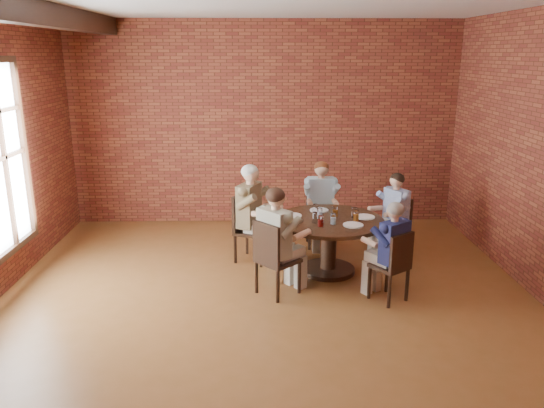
{
  "coord_description": "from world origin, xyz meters",
  "views": [
    {
      "loc": [
        -0.08,
        -5.46,
        2.86
      ],
      "look_at": [
        0.07,
        1.0,
        1.01
      ],
      "focal_mm": 35.0,
      "sensor_mm": 36.0,
      "label": 1
    }
  ],
  "objects_px": {
    "diner_c": "(253,214)",
    "chair_e": "(394,264)",
    "diner_a": "(393,216)",
    "diner_e": "(390,252)",
    "diner_b": "(321,205)",
    "chair_d": "(273,256)",
    "chair_b": "(320,213)",
    "chair_c": "(247,225)",
    "chair_a": "(396,224)",
    "diner_d": "(278,242)",
    "smartphone": "(355,225)",
    "dining_table": "(329,235)"
  },
  "relations": [
    {
      "from": "chair_c",
      "to": "diner_e",
      "type": "bearing_deg",
      "value": -104.53
    },
    {
      "from": "chair_b",
      "to": "chair_c",
      "type": "relative_size",
      "value": 0.95
    },
    {
      "from": "dining_table",
      "to": "chair_c",
      "type": "bearing_deg",
      "value": 156.44
    },
    {
      "from": "chair_c",
      "to": "chair_d",
      "type": "height_order",
      "value": "chair_c"
    },
    {
      "from": "chair_c",
      "to": "diner_d",
      "type": "height_order",
      "value": "diner_d"
    },
    {
      "from": "chair_b",
      "to": "chair_c",
      "type": "height_order",
      "value": "chair_c"
    },
    {
      "from": "dining_table",
      "to": "chair_e",
      "type": "xyz_separation_m",
      "value": [
        0.65,
        -0.92,
        -0.05
      ]
    },
    {
      "from": "diner_a",
      "to": "smartphone",
      "type": "height_order",
      "value": "diner_a"
    },
    {
      "from": "dining_table",
      "to": "diner_c",
      "type": "height_order",
      "value": "diner_c"
    },
    {
      "from": "chair_d",
      "to": "smartphone",
      "type": "distance_m",
      "value": 1.16
    },
    {
      "from": "diner_c",
      "to": "chair_d",
      "type": "relative_size",
      "value": 1.47
    },
    {
      "from": "diner_c",
      "to": "smartphone",
      "type": "height_order",
      "value": "diner_c"
    },
    {
      "from": "chair_a",
      "to": "chair_c",
      "type": "relative_size",
      "value": 0.92
    },
    {
      "from": "diner_a",
      "to": "diner_d",
      "type": "bearing_deg",
      "value": -83.23
    },
    {
      "from": "dining_table",
      "to": "chair_a",
      "type": "bearing_deg",
      "value": 27.88
    },
    {
      "from": "diner_b",
      "to": "chair_e",
      "type": "relative_size",
      "value": 1.49
    },
    {
      "from": "chair_b",
      "to": "diner_d",
      "type": "height_order",
      "value": "diner_d"
    },
    {
      "from": "chair_c",
      "to": "diner_c",
      "type": "height_order",
      "value": "diner_c"
    },
    {
      "from": "chair_a",
      "to": "diner_d",
      "type": "distance_m",
      "value": 2.12
    },
    {
      "from": "dining_table",
      "to": "chair_b",
      "type": "distance_m",
      "value": 1.11
    },
    {
      "from": "dining_table",
      "to": "smartphone",
      "type": "relative_size",
      "value": 10.85
    },
    {
      "from": "diner_a",
      "to": "chair_e",
      "type": "bearing_deg",
      "value": -40.69
    },
    {
      "from": "diner_a",
      "to": "diner_e",
      "type": "xyz_separation_m",
      "value": [
        -0.37,
        -1.37,
        -0.01
      ]
    },
    {
      "from": "diner_e",
      "to": "chair_b",
      "type": "bearing_deg",
      "value": -108.18
    },
    {
      "from": "chair_b",
      "to": "diner_e",
      "type": "relative_size",
      "value": 0.76
    },
    {
      "from": "dining_table",
      "to": "chair_c",
      "type": "distance_m",
      "value": 1.2
    },
    {
      "from": "diner_d",
      "to": "smartphone",
      "type": "xyz_separation_m",
      "value": [
        0.99,
        0.36,
        0.08
      ]
    },
    {
      "from": "diner_c",
      "to": "chair_e",
      "type": "relative_size",
      "value": 1.58
    },
    {
      "from": "diner_b",
      "to": "chair_d",
      "type": "bearing_deg",
      "value": -113.93
    },
    {
      "from": "diner_c",
      "to": "chair_b",
      "type": "bearing_deg",
      "value": -33.24
    },
    {
      "from": "chair_c",
      "to": "chair_d",
      "type": "bearing_deg",
      "value": -140.94
    },
    {
      "from": "chair_a",
      "to": "chair_c",
      "type": "bearing_deg",
      "value": -115.96
    },
    {
      "from": "chair_d",
      "to": "diner_a",
      "type": "bearing_deg",
      "value": -97.51
    },
    {
      "from": "diner_a",
      "to": "chair_d",
      "type": "height_order",
      "value": "diner_a"
    },
    {
      "from": "diner_e",
      "to": "smartphone",
      "type": "height_order",
      "value": "diner_e"
    },
    {
      "from": "diner_d",
      "to": "chair_e",
      "type": "relative_size",
      "value": 1.54
    },
    {
      "from": "diner_b",
      "to": "smartphone",
      "type": "relative_size",
      "value": 9.87
    },
    {
      "from": "diner_b",
      "to": "diner_c",
      "type": "distance_m",
      "value": 1.17
    },
    {
      "from": "chair_b",
      "to": "diner_b",
      "type": "xyz_separation_m",
      "value": [
        -0.0,
        -0.08,
        0.15
      ]
    },
    {
      "from": "dining_table",
      "to": "chair_e",
      "type": "distance_m",
      "value": 1.12
    },
    {
      "from": "chair_b",
      "to": "diner_d",
      "type": "xyz_separation_m",
      "value": [
        -0.71,
        -1.75,
        0.17
      ]
    },
    {
      "from": "chair_d",
      "to": "chair_c",
      "type": "bearing_deg",
      "value": -26.98
    },
    {
      "from": "chair_a",
      "to": "chair_d",
      "type": "relative_size",
      "value": 0.94
    },
    {
      "from": "chair_a",
      "to": "diner_e",
      "type": "xyz_separation_m",
      "value": [
        -0.43,
        -1.41,
        0.13
      ]
    },
    {
      "from": "diner_c",
      "to": "smartphone",
      "type": "bearing_deg",
      "value": -95.9
    },
    {
      "from": "chair_c",
      "to": "chair_e",
      "type": "xyz_separation_m",
      "value": [
        1.75,
        -1.39,
        -0.04
      ]
    },
    {
      "from": "chair_c",
      "to": "chair_b",
      "type": "bearing_deg",
      "value": -36.77
    },
    {
      "from": "chair_a",
      "to": "chair_d",
      "type": "bearing_deg",
      "value": -83.14
    },
    {
      "from": "chair_a",
      "to": "chair_d",
      "type": "distance_m",
      "value": 2.2
    },
    {
      "from": "chair_e",
      "to": "diner_e",
      "type": "xyz_separation_m",
      "value": [
        -0.04,
        0.06,
        0.13
      ]
    }
  ]
}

